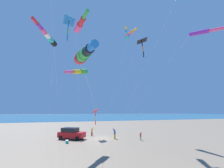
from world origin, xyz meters
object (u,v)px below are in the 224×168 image
at_px(kite_windsock_blue_topmost, 131,33).
at_px(kite_windsock_long_streamer_right, 83,55).
at_px(kite_windsock_long_streamer_left, 80,72).
at_px(person_child_green_jacket, 92,131).
at_px(kite_windsock_checkered_midright, 127,35).
at_px(kite_windsock_yellow_midlevel, 80,24).
at_px(parked_car, 71,133).
at_px(person_adult_flyer, 115,133).
at_px(cooler_box, 67,142).
at_px(kite_delta_red_high_left, 69,21).
at_px(kite_delta_purple_drifting, 95,111).
at_px(kite_delta_green_low_center, 142,41).
at_px(kite_windsock_rainbow_low_near, 210,31).
at_px(person_child_grey_jacket, 141,136).
at_px(kite_windsock_small_distant, 48,37).

xyz_separation_m(kite_windsock_blue_topmost, kite_windsock_long_streamer_right, (15.87, -11.23, -12.74)).
bearing_deg(kite_windsock_long_streamer_left, person_child_green_jacket, 158.94).
xyz_separation_m(kite_windsock_checkered_midright, kite_windsock_yellow_midlevel, (6.44, -8.07, -3.88)).
distance_m(parked_car, person_adult_flyer, 7.29).
height_order(kite_windsock_checkered_midright, kite_windsock_long_streamer_left, kite_windsock_checkered_midright).
xyz_separation_m(cooler_box, kite_windsock_long_streamer_left, (3.58, 1.10, 9.69)).
bearing_deg(cooler_box, parked_car, 167.11).
distance_m(cooler_box, kite_delta_red_high_left, 17.72).
bearing_deg(parked_car, kite_delta_purple_drifting, 80.96).
bearing_deg(kite_delta_green_low_center, kite_windsock_blue_topmost, 164.46).
bearing_deg(kite_windsock_blue_topmost, kite_windsock_rainbow_low_near, 21.95).
relative_size(person_child_grey_jacket, kite_delta_purple_drifting, 0.25).
bearing_deg(kite_windsock_blue_topmost, person_child_green_jacket, -116.12).
bearing_deg(kite_windsock_long_streamer_left, kite_windsock_blue_topmost, 117.92).
relative_size(kite_windsock_blue_topmost, kite_windsock_small_distant, 1.94).
relative_size(person_child_green_jacket, kite_delta_green_low_center, 0.11).
bearing_deg(kite_windsock_long_streamer_right, kite_windsock_yellow_midlevel, -179.75).
relative_size(person_child_green_jacket, person_child_grey_jacket, 1.22).
relative_size(cooler_box, person_child_green_jacket, 0.40).
bearing_deg(kite_windsock_small_distant, person_adult_flyer, 139.57).
bearing_deg(person_child_green_jacket, kite_windsock_small_distant, -23.08).
xyz_separation_m(kite_delta_purple_drifting, kite_delta_green_low_center, (8.56, 4.96, 9.90)).
distance_m(cooler_box, person_child_green_jacket, 7.22).
xyz_separation_m(person_child_grey_jacket, kite_delta_purple_drifting, (-3.68, -6.87, 3.89)).
bearing_deg(kite_delta_green_low_center, kite_windsock_small_distant, -69.46).
bearing_deg(kite_windsock_long_streamer_left, person_child_grey_jacket, 102.52).
distance_m(kite_windsock_long_streamer_right, kite_windsock_yellow_midlevel, 6.85).
bearing_deg(parked_car, person_child_grey_jacket, 68.10).
xyz_separation_m(person_child_grey_jacket, kite_delta_green_low_center, (4.88, -1.91, 13.79)).
bearing_deg(person_adult_flyer, parked_car, -104.43).
relative_size(cooler_box, kite_windsock_rainbow_low_near, 0.04).
height_order(parked_car, kite_delta_green_low_center, kite_delta_green_low_center).
relative_size(parked_car, person_adult_flyer, 2.73).
height_order(kite_windsock_long_streamer_left, kite_windsock_yellow_midlevel, kite_windsock_yellow_midlevel).
bearing_deg(cooler_box, person_child_green_jacket, 140.17).
height_order(cooler_box, kite_windsock_small_distant, kite_windsock_small_distant).
bearing_deg(kite_delta_red_high_left, kite_windsock_yellow_midlevel, 10.96).
bearing_deg(kite_windsock_rainbow_low_near, kite_delta_purple_drifting, -136.63).
relative_size(person_child_grey_jacket, kite_delta_green_low_center, 0.09).
distance_m(person_child_green_jacket, kite_windsock_rainbow_low_near, 24.72).
distance_m(cooler_box, kite_windsock_rainbow_low_near, 24.79).
relative_size(cooler_box, kite_delta_green_low_center, 0.04).
xyz_separation_m(cooler_box, kite_windsock_long_streamer_right, (13.83, 0.47, 7.95)).
bearing_deg(kite_windsock_blue_topmost, person_adult_flyer, -77.46).
xyz_separation_m(person_child_grey_jacket, kite_windsock_long_streamer_left, (2.27, -10.23, 9.20)).
xyz_separation_m(parked_car, kite_windsock_blue_topmost, (0.93, 11.02, 19.95)).
bearing_deg(kite_windsock_rainbow_low_near, person_child_green_jacket, -143.02).
bearing_deg(kite_delta_red_high_left, kite_windsock_blue_topmost, 111.78).
bearing_deg(kite_windsock_long_streamer_left, cooler_box, -162.87).
bearing_deg(kite_delta_green_low_center, person_child_grey_jacket, 158.59).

